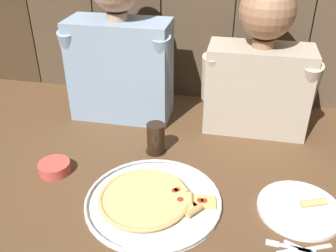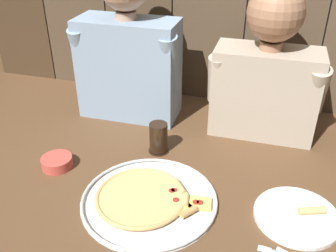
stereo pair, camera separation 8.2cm
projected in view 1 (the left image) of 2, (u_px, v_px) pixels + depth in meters
The scene contains 9 objects.
ground_plane at pixel (163, 190), 1.22m from camera, with size 3.20×3.20×0.00m, color brown.
pizza_tray at pixel (151, 200), 1.17m from camera, with size 0.42×0.42×0.03m.
dinner_plate at pixel (300, 208), 1.14m from camera, with size 0.25×0.25×0.03m.
drinking_glass at pixel (156, 138), 1.38m from camera, with size 0.08×0.08×0.11m.
dipping_bowl at pixel (54, 167), 1.29m from camera, with size 0.11×0.11×0.04m.
table_fork at pixel (288, 246), 1.02m from camera, with size 0.13×0.03×0.01m.
table_knife at pixel (304, 250), 1.01m from camera, with size 0.15×0.08×0.01m.
diner_left at pixel (119, 48), 1.50m from camera, with size 0.44×0.21×0.64m.
diner_right at pixel (261, 63), 1.42m from camera, with size 0.43×0.21×0.58m.
Camera 1 is at (0.20, -0.92, 0.80)m, focal length 40.69 mm.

